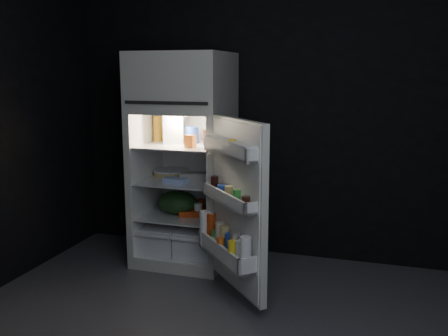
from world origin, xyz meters
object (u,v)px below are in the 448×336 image
(milk_jug, at_px, (173,129))
(yogurt_tray, at_px, (194,213))
(refrigerator, at_px, (185,152))
(fridge_door, at_px, (234,210))
(egg_carton, at_px, (198,177))

(milk_jug, xyz_separation_m, yogurt_tray, (0.21, -0.08, -0.69))
(milk_jug, height_order, yogurt_tray, milk_jug)
(refrigerator, bearing_deg, milk_jug, -174.63)
(fridge_door, xyz_separation_m, egg_carton, (-0.48, 0.58, 0.09))
(fridge_door, relative_size, egg_carton, 4.07)
(milk_jug, xyz_separation_m, egg_carton, (0.25, -0.07, -0.38))
(refrigerator, distance_m, fridge_door, 0.95)
(refrigerator, relative_size, milk_jug, 7.42)
(fridge_door, height_order, milk_jug, fridge_door)
(fridge_door, distance_m, milk_jug, 1.08)
(refrigerator, bearing_deg, yogurt_tray, -38.29)
(refrigerator, xyz_separation_m, fridge_door, (0.63, -0.66, -0.28))
(refrigerator, xyz_separation_m, milk_jug, (-0.10, -0.01, 0.19))
(refrigerator, bearing_deg, fridge_door, -46.35)
(egg_carton, bearing_deg, refrigerator, 141.21)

